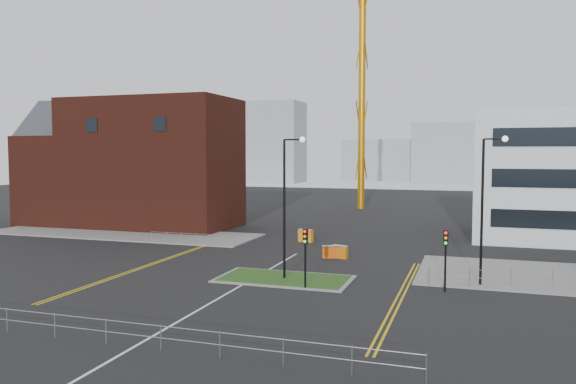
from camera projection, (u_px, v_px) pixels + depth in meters
name	position (u px, v px, depth m)	size (l,w,h in m)	color
ground	(199.00, 310.00, 29.24)	(200.00, 200.00, 0.00)	black
pavement_left	(121.00, 234.00, 56.32)	(28.00, 8.00, 0.12)	slate
island_kerb	(284.00, 279.00, 36.20)	(8.60, 4.60, 0.08)	slate
grass_island	(284.00, 279.00, 36.20)	(8.00, 4.00, 0.12)	#254517
brick_building	(129.00, 165.00, 62.46)	(24.20, 10.07, 14.24)	#4B1C12
tower_crane	(403.00, 15.00, 78.94)	(52.74, 7.29, 39.95)	#C07B0B
streetlamp_island	(288.00, 196.00, 35.75)	(1.46, 0.36, 9.18)	black
streetlamp_right_near	(486.00, 198.00, 33.91)	(1.46, 0.36, 9.18)	black
traffic_light_island	(305.00, 247.00, 33.48)	(0.28, 0.33, 3.65)	black
traffic_light_right	(446.00, 248.00, 32.88)	(0.28, 0.33, 3.65)	black
railing_front	(133.00, 329.00, 23.50)	(24.05, 0.05, 1.10)	gray
railing_left	(181.00, 237.00, 49.68)	(6.05, 0.05, 1.10)	gray
centre_line	(216.00, 300.00, 31.14)	(0.15, 30.00, 0.01)	silver
yellow_left_a	(152.00, 263.00, 41.53)	(0.12, 24.00, 0.01)	gold
yellow_left_b	(156.00, 263.00, 41.43)	(0.12, 24.00, 0.01)	gold
yellow_right_a	(398.00, 296.00, 31.97)	(0.12, 20.00, 0.01)	gold
yellow_right_b	(403.00, 297.00, 31.87)	(0.12, 20.00, 0.01)	gold
skyline_a	(269.00, 142.00, 154.65)	(18.00, 12.00, 22.00)	gray
skyline_b	(459.00, 153.00, 148.75)	(24.00, 12.00, 16.00)	gray
skyline_d	(396.00, 160.00, 163.97)	(30.00, 12.00, 12.00)	gray
barrier_left	(306.00, 235.00, 51.35)	(1.44, 0.76, 1.16)	orange
barrier_mid	(330.00, 251.00, 43.52)	(1.21, 0.75, 0.97)	#CF530B
barrier_right	(340.00, 251.00, 43.39)	(1.27, 0.75, 1.02)	#C6680B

